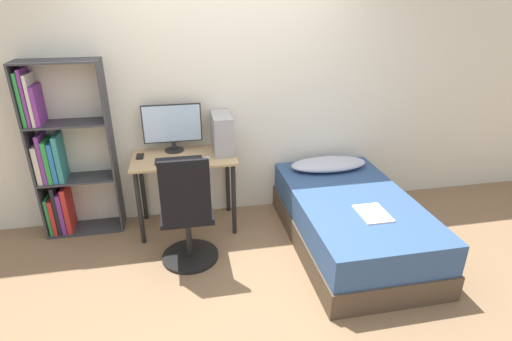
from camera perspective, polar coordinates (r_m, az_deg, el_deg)
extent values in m
plane|color=#846647|center=(3.37, -1.18, -16.74)|extent=(14.00, 14.00, 0.00)
cube|color=silver|center=(4.06, -4.85, 10.38)|extent=(8.00, 0.05, 2.50)
cube|color=tan|center=(3.89, -10.26, 1.85)|extent=(0.98, 0.56, 0.02)
cylinder|color=black|center=(3.87, -16.29, -5.22)|extent=(0.04, 0.04, 0.75)
cylinder|color=black|center=(3.87, -3.19, -4.19)|extent=(0.04, 0.04, 0.75)
cylinder|color=black|center=(4.28, -15.89, -2.25)|extent=(0.04, 0.04, 0.75)
cylinder|color=black|center=(4.28, -4.07, -1.32)|extent=(0.04, 0.04, 0.75)
cube|color=#38383D|center=(4.22, -29.23, 2.01)|extent=(0.02, 0.28, 1.68)
cube|color=#38383D|center=(4.04, -19.84, 2.88)|extent=(0.02, 0.28, 1.68)
cube|color=#38383D|center=(4.46, -22.80, -7.51)|extent=(0.68, 0.28, 0.02)
cube|color=#38383D|center=(4.22, -23.99, -1.05)|extent=(0.68, 0.28, 0.02)
cube|color=#38383D|center=(4.03, -25.30, 6.10)|extent=(0.68, 0.28, 0.02)
cube|color=#38383D|center=(3.92, -26.75, 13.79)|extent=(0.68, 0.28, 0.02)
cube|color=green|center=(4.45, -27.21, -5.48)|extent=(0.03, 0.24, 0.38)
cube|color=red|center=(4.44, -26.73, -5.53)|extent=(0.04, 0.24, 0.37)
cube|color=black|center=(4.40, -26.34, -4.73)|extent=(0.03, 0.24, 0.50)
cube|color=#7A338E|center=(4.41, -25.76, -5.16)|extent=(0.04, 0.24, 0.43)
cube|color=red|center=(4.38, -25.20, -4.85)|extent=(0.04, 0.24, 0.47)
cube|color=beige|center=(4.23, -28.47, 0.98)|extent=(0.04, 0.24, 0.36)
cube|color=#7A338E|center=(4.20, -28.00, 1.68)|extent=(0.03, 0.24, 0.47)
cube|color=green|center=(4.20, -27.38, 1.35)|extent=(0.04, 0.24, 0.41)
cube|color=#2870B7|center=(4.19, -26.74, 1.28)|extent=(0.04, 0.24, 0.39)
cube|color=teal|center=(4.16, -26.16, 1.73)|extent=(0.04, 0.24, 0.45)
cube|color=green|center=(4.07, -30.25, 8.87)|extent=(0.03, 0.24, 0.47)
cube|color=#7A338E|center=(4.05, -29.83, 9.11)|extent=(0.03, 0.24, 0.50)
cube|color=beige|center=(4.05, -29.28, 8.86)|extent=(0.03, 0.24, 0.45)
cube|color=#7A338E|center=(4.05, -28.67, 8.25)|extent=(0.04, 0.24, 0.35)
cylinder|color=black|center=(3.76, -9.34, -11.95)|extent=(0.51, 0.51, 0.03)
cylinder|color=black|center=(3.63, -9.58, -9.08)|extent=(0.05, 0.05, 0.42)
cube|color=black|center=(3.51, -9.84, -5.94)|extent=(0.44, 0.44, 0.04)
cube|color=black|center=(3.19, -10.07, -3.14)|extent=(0.40, 0.04, 0.55)
cube|color=#4C3D2D|center=(3.94, 13.20, -8.73)|extent=(1.07, 1.82, 0.23)
cube|color=#33517F|center=(3.81, 13.56, -5.55)|extent=(1.03, 1.78, 0.28)
ellipsoid|color=#B2B7C6|center=(4.26, 10.32, 0.91)|extent=(0.81, 0.36, 0.11)
cube|color=silver|center=(3.51, 16.37, -5.90)|extent=(0.24, 0.32, 0.01)
cylinder|color=black|center=(4.05, -11.57, 2.87)|extent=(0.19, 0.19, 0.01)
cylinder|color=black|center=(4.03, -11.63, 3.55)|extent=(0.04, 0.04, 0.09)
cube|color=black|center=(3.96, -11.90, 6.61)|extent=(0.56, 0.01, 0.38)
cube|color=#B2D1EF|center=(3.95, -11.89, 6.57)|extent=(0.54, 0.01, 0.35)
cube|color=black|center=(3.78, -10.97, 1.46)|extent=(0.43, 0.14, 0.02)
cube|color=#99999E|center=(3.90, -4.88, 5.34)|extent=(0.18, 0.39, 0.38)
ellipsoid|color=silver|center=(3.79, -6.95, 1.77)|extent=(0.06, 0.09, 0.02)
cube|color=black|center=(3.97, -16.24, 1.95)|extent=(0.07, 0.14, 0.01)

